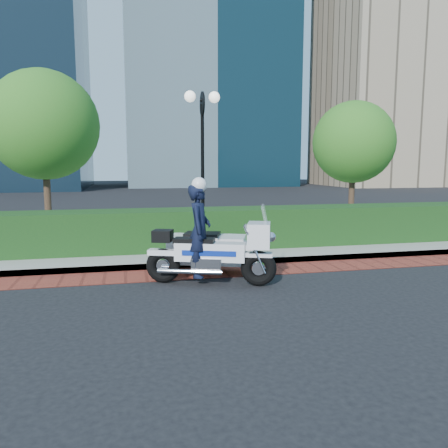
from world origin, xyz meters
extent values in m
plane|color=black|center=(0.00, 0.00, 0.00)|extent=(120.00, 120.00, 0.00)
cube|color=maroon|center=(0.00, 1.50, 0.01)|extent=(60.00, 1.00, 0.01)
cube|color=gray|center=(0.00, 6.00, 0.07)|extent=(60.00, 8.00, 0.15)
cube|color=black|center=(0.00, 3.60, 0.65)|extent=(18.00, 1.20, 1.00)
cylinder|color=black|center=(1.00, 5.20, 0.30)|extent=(0.30, 0.30, 0.30)
cylinder|color=black|center=(1.00, 5.20, 2.15)|extent=(0.10, 0.10, 3.70)
cylinder|color=black|center=(1.00, 5.20, 4.00)|extent=(0.04, 0.70, 0.70)
sphere|color=white|center=(0.65, 5.20, 4.20)|extent=(0.32, 0.32, 0.32)
sphere|color=white|center=(1.35, 5.20, 4.20)|extent=(0.32, 0.32, 0.32)
cylinder|color=#332319|center=(-3.50, 6.50, 1.23)|extent=(0.20, 0.20, 2.17)
sphere|color=#20731C|center=(-3.50, 6.50, 3.44)|extent=(3.20, 3.20, 3.20)
cylinder|color=#332319|center=(6.50, 6.50, 1.11)|extent=(0.20, 0.20, 1.92)
sphere|color=#20731C|center=(6.50, 6.50, 3.05)|extent=(2.80, 2.80, 2.80)
cube|color=gray|center=(28.00, 38.00, 14.00)|extent=(14.00, 12.00, 28.00)
torus|color=black|center=(-0.53, 0.91, 0.34)|extent=(0.71, 0.42, 0.68)
torus|color=black|center=(1.21, 0.29, 0.34)|extent=(0.71, 0.42, 0.68)
cube|color=silver|center=(0.34, 0.60, 0.64)|extent=(1.37, 0.76, 0.35)
cube|color=silver|center=(0.29, 0.62, 0.39)|extent=(0.67, 0.58, 0.29)
cube|color=silver|center=(1.21, 0.29, 0.97)|extent=(0.58, 0.67, 0.46)
cube|color=silver|center=(1.31, 0.26, 1.33)|extent=(0.29, 0.52, 0.41)
cube|color=black|center=(0.05, 0.71, 0.84)|extent=(0.83, 0.55, 0.10)
cube|color=black|center=(-0.53, 0.91, 0.92)|extent=(0.45, 0.43, 0.23)
cube|color=silver|center=(0.44, 1.49, 0.51)|extent=(1.74, 1.21, 0.56)
cube|color=black|center=(0.35, 1.53, 0.82)|extent=(0.85, 0.73, 0.08)
torus|color=black|center=(0.51, 1.99, 0.26)|extent=(0.54, 0.33, 0.51)
imported|color=black|center=(0.15, 0.67, 1.04)|extent=(0.62, 0.75, 1.77)
sphere|color=white|center=(0.15, 0.67, 1.90)|extent=(0.29, 0.29, 0.29)
camera|label=1|loc=(-1.18, -7.41, 2.26)|focal=35.00mm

